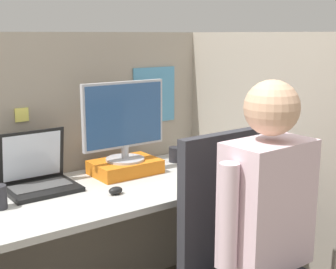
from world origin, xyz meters
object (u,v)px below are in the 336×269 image
at_px(person, 279,228).
at_px(stapler, 228,163).
at_px(paper_box, 125,167).
at_px(office_chair, 244,264).
at_px(carrot_toy, 191,183).
at_px(laptop, 39,178).
at_px(monitor, 124,120).
at_px(coffee_mug, 175,154).

bearing_deg(person, stapler, 59.95).
relative_size(paper_box, person, 0.26).
height_order(paper_box, office_chair, office_chair).
distance_m(carrot_toy, office_chair, 0.45).
xyz_separation_m(office_chair, person, (-0.00, -0.17, 0.22)).
xyz_separation_m(stapler, person, (-0.41, -0.70, -0.02)).
distance_m(paper_box, laptop, 0.45).
relative_size(laptop, carrot_toy, 1.91).
relative_size(laptop, stapler, 1.84).
relative_size(monitor, coffee_mug, 5.48).
height_order(stapler, office_chair, office_chair).
distance_m(monitor, person, 0.97).
height_order(carrot_toy, person, person).
height_order(carrot_toy, coffee_mug, coffee_mug).
distance_m(laptop, person, 1.10).
relative_size(laptop, office_chair, 0.30).
bearing_deg(paper_box, monitor, 90.00).
bearing_deg(laptop, office_chair, -55.01).
xyz_separation_m(monitor, office_chair, (0.10, -0.76, -0.49)).
height_order(person, coffee_mug, person).
bearing_deg(monitor, coffee_mug, 4.39).
bearing_deg(stapler, person, -120.05).
bearing_deg(paper_box, carrot_toy, -71.88).
height_order(monitor, carrot_toy, monitor).
distance_m(paper_box, coffee_mug, 0.34).
xyz_separation_m(paper_box, carrot_toy, (0.12, -0.38, -0.01)).
relative_size(paper_box, monitor, 0.74).
height_order(monitor, stapler, monitor).
bearing_deg(stapler, coffee_mug, 122.22).
distance_m(paper_box, monitor, 0.24).
xyz_separation_m(paper_box, person, (0.10, -0.93, -0.03)).
bearing_deg(office_chair, coffee_mug, 72.90).
distance_m(monitor, laptop, 0.50).
bearing_deg(paper_box, coffee_mug, 4.85).
height_order(monitor, person, person).
bearing_deg(carrot_toy, laptop, 144.60).
relative_size(stapler, person, 0.13).
distance_m(carrot_toy, person, 0.55).
xyz_separation_m(monitor, coffee_mug, (0.34, 0.03, -0.24)).
bearing_deg(coffee_mug, person, -104.42).
xyz_separation_m(carrot_toy, coffee_mug, (0.22, 0.41, 0.02)).
relative_size(paper_box, carrot_toy, 2.06).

